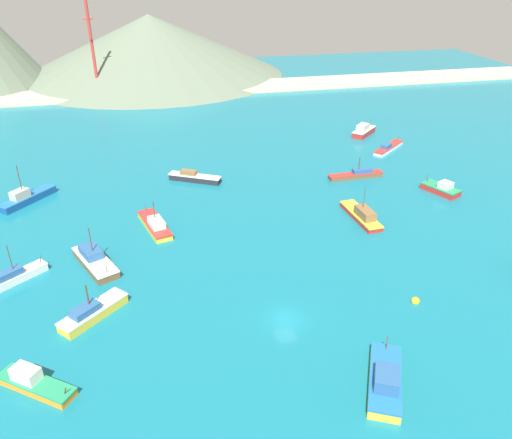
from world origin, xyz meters
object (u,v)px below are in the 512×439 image
at_px(fishing_boat_6, 94,260).
at_px(fishing_boat_4, 92,312).
at_px(fishing_boat_13, 385,380).
at_px(fishing_boat_14, 362,215).
at_px(fishing_boat_0, 357,175).
at_px(fishing_boat_10, 441,189).
at_px(fishing_boat_1, 34,382).
at_px(fishing_boat_12, 26,198).
at_px(buoy_1, 415,301).
at_px(fishing_boat_7, 388,148).
at_px(fishing_boat_8, 364,131).
at_px(radio_tower, 92,49).
at_px(fishing_boat_2, 194,177).
at_px(fishing_boat_3, 155,225).
at_px(fishing_boat_9, 15,276).

bearing_deg(fishing_boat_6, fishing_boat_4, -88.16).
distance_m(fishing_boat_13, fishing_boat_14, 36.68).
xyz_separation_m(fishing_boat_0, fishing_boat_14, (-6.14, -16.63, 0.17)).
height_order(fishing_boat_4, fishing_boat_14, fishing_boat_14).
xyz_separation_m(fishing_boat_0, fishing_boat_10, (12.41, -10.04, 0.17)).
bearing_deg(fishing_boat_4, fishing_boat_1, -116.32).
relative_size(fishing_boat_4, fishing_boat_12, 0.83).
distance_m(fishing_boat_12, buoy_1, 67.42).
bearing_deg(fishing_boat_12, fishing_boat_7, 7.98).
distance_m(fishing_boat_7, buoy_1, 56.43).
relative_size(fishing_boat_8, fishing_boat_12, 0.79).
bearing_deg(fishing_boat_12, fishing_boat_4, -69.56).
bearing_deg(radio_tower, fishing_boat_14, -63.66).
xyz_separation_m(fishing_boat_10, fishing_boat_14, (-18.55, -6.59, 0.01)).
bearing_deg(fishing_boat_10, fishing_boat_2, 160.54).
height_order(fishing_boat_12, radio_tower, radio_tower).
bearing_deg(fishing_boat_3, fishing_boat_13, -61.46).
distance_m(fishing_boat_1, fishing_boat_3, 33.97).
distance_m(fishing_boat_3, fishing_boat_8, 63.24).
distance_m(fishing_boat_2, radio_tower, 76.00).
height_order(fishing_boat_8, fishing_boat_13, fishing_boat_8).
height_order(fishing_boat_9, fishing_boat_12, fishing_boat_12).
bearing_deg(fishing_boat_8, fishing_boat_9, -146.43).
bearing_deg(fishing_boat_4, fishing_boat_6, 91.84).
bearing_deg(fishing_boat_0, fishing_boat_2, 170.15).
relative_size(fishing_boat_12, radio_tower, 0.36).
xyz_separation_m(fishing_boat_4, buoy_1, (39.70, -5.93, -0.66)).
bearing_deg(fishing_boat_3, fishing_boat_1, -113.53).
height_order(fishing_boat_3, fishing_boat_10, fishing_boat_3).
bearing_deg(fishing_boat_12, radio_tower, 83.17).
bearing_deg(fishing_boat_1, fishing_boat_2, 65.88).
bearing_deg(fishing_boat_9, fishing_boat_10, 10.14).
xyz_separation_m(fishing_boat_4, fishing_boat_12, (-13.31, 35.72, 0.08)).
bearing_deg(fishing_boat_2, radio_tower, 106.42).
xyz_separation_m(fishing_boat_9, radio_tower, (6.18, 100.02, 13.26)).
distance_m(fishing_boat_2, fishing_boat_3, 19.54).
relative_size(fishing_boat_1, fishing_boat_10, 1.11).
bearing_deg(buoy_1, fishing_boat_9, 162.12).
height_order(fishing_boat_4, radio_tower, radio_tower).
relative_size(fishing_boat_3, fishing_boat_9, 1.41).
relative_size(fishing_boat_1, fishing_boat_3, 0.79).
bearing_deg(fishing_boat_4, fishing_boat_0, 34.43).
relative_size(fishing_boat_7, fishing_boat_10, 1.31).
distance_m(fishing_boat_0, fishing_boat_7, 18.56).
distance_m(fishing_boat_4, radio_tower, 111.18).
bearing_deg(radio_tower, fishing_boat_8, -39.42).
bearing_deg(fishing_boat_2, fishing_boat_6, -122.79).
distance_m(fishing_boat_3, buoy_1, 41.15).
relative_size(fishing_boat_12, fishing_boat_13, 0.99).
height_order(fishing_boat_1, fishing_boat_7, fishing_boat_1).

